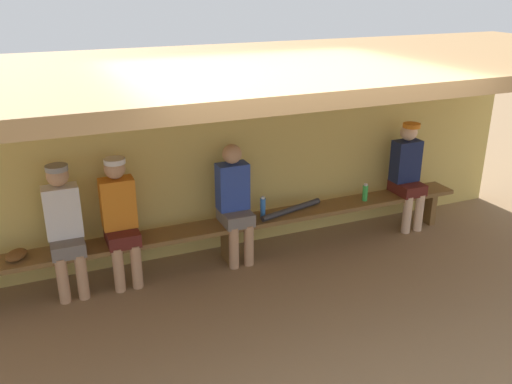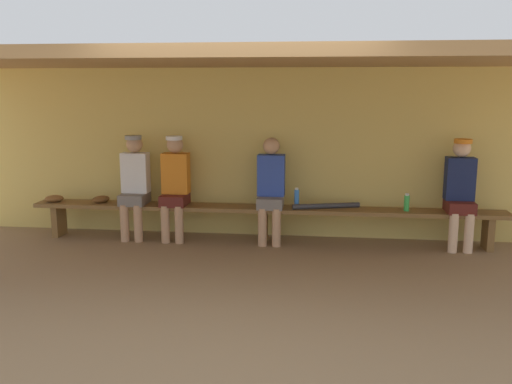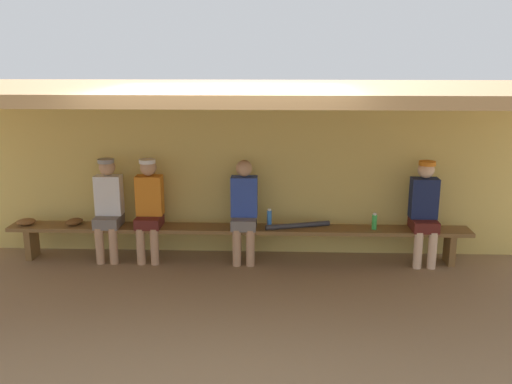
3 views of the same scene
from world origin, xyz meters
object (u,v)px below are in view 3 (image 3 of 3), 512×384
at_px(player_in_blue, 149,205).
at_px(baseball_bat, 298,225).
at_px(player_shirtless_tan, 108,204).
at_px(player_in_white, 424,208).
at_px(water_bottle_clear, 269,219).
at_px(baseball_glove_dark_brown, 26,222).
at_px(player_with_sunglasses, 244,207).
at_px(baseball_glove_worn, 74,222).
at_px(bench, 238,232).
at_px(water_bottle_orange, 374,222).

height_order(player_in_blue, baseball_bat, player_in_blue).
height_order(player_shirtless_tan, baseball_bat, player_shirtless_tan).
bearing_deg(player_in_blue, player_shirtless_tan, 180.00).
distance_m(player_in_white, player_shirtless_tan, 4.08).
distance_m(player_in_white, water_bottle_clear, 1.98).
bearing_deg(baseball_bat, baseball_glove_dark_brown, 164.54).
distance_m(player_with_sunglasses, baseball_glove_dark_brown, 2.88).
distance_m(player_with_sunglasses, player_in_blue, 1.24).
height_order(water_bottle_clear, baseball_glove_worn, water_bottle_clear).
height_order(water_bottle_clear, baseball_bat, water_bottle_clear).
bearing_deg(baseball_bat, water_bottle_clear, 166.85).
relative_size(player_with_sunglasses, player_in_white, 0.99).
distance_m(player_shirtless_tan, baseball_glove_worn, 0.53).
distance_m(player_in_white, baseball_glove_dark_brown, 5.18).
height_order(bench, player_shirtless_tan, player_shirtless_tan).
bearing_deg(baseball_glove_worn, bench, 127.25).
distance_m(player_with_sunglasses, baseball_bat, 0.74).
bearing_deg(player_in_white, player_shirtless_tan, 180.00).
height_order(player_with_sunglasses, baseball_glove_dark_brown, player_with_sunglasses).
xyz_separation_m(player_shirtless_tan, baseball_glove_worn, (-0.47, 0.00, -0.24)).
bearing_deg(water_bottle_clear, player_in_white, 0.60).
xyz_separation_m(player_with_sunglasses, baseball_glove_dark_brown, (-2.87, -0.02, -0.22)).
xyz_separation_m(bench, baseball_glove_worn, (-2.16, 0.01, 0.12)).
bearing_deg(baseball_bat, player_shirtless_tan, 164.10).
bearing_deg(baseball_glove_worn, baseball_bat, 127.30).
distance_m(bench, baseball_glove_worn, 2.16).
bearing_deg(water_bottle_clear, player_shirtless_tan, 179.43).
bearing_deg(water_bottle_orange, baseball_glove_dark_brown, 179.96).
bearing_deg(player_in_white, player_in_blue, 180.00).
height_order(player_in_blue, baseball_glove_worn, player_in_blue).
bearing_deg(baseball_bat, bench, 164.19).
distance_m(water_bottle_orange, baseball_bat, 0.98).
relative_size(water_bottle_clear, baseball_glove_dark_brown, 1.07).
bearing_deg(player_with_sunglasses, baseball_bat, -0.25).
bearing_deg(bench, water_bottle_clear, -2.37).
distance_m(player_shirtless_tan, water_bottle_clear, 2.11).
distance_m(player_with_sunglasses, baseball_glove_worn, 2.25).
height_order(bench, water_bottle_orange, water_bottle_orange).
relative_size(player_with_sunglasses, baseball_glove_worn, 5.56).
bearing_deg(player_in_blue, water_bottle_clear, -0.76).
relative_size(player_shirtless_tan, baseball_bat, 1.56).
bearing_deg(baseball_glove_dark_brown, player_in_blue, 159.10).
distance_m(player_shirtless_tan, water_bottle_orange, 3.45).
xyz_separation_m(player_in_blue, baseball_glove_worn, (-1.00, 0.00, -0.24)).
height_order(player_in_white, player_in_blue, same).
bearing_deg(baseball_glove_dark_brown, player_in_white, 158.49).
distance_m(player_in_blue, baseball_glove_worn, 1.03).
height_order(player_in_white, water_bottle_clear, player_in_white).
relative_size(water_bottle_orange, baseball_glove_dark_brown, 0.90).
height_order(bench, baseball_glove_dark_brown, baseball_glove_dark_brown).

